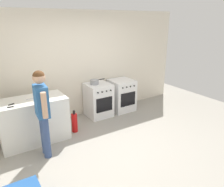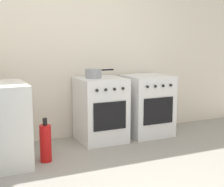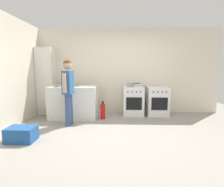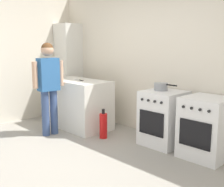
{
  "view_description": "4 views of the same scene",
  "coord_description": "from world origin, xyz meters",
  "px_view_note": "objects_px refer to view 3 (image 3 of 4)",
  "views": [
    {
      "loc": [
        -2.14,
        -3.02,
        2.37
      ],
      "look_at": [
        0.15,
        0.62,
        0.91
      ],
      "focal_mm": 35.0,
      "sensor_mm": 36.0,
      "label": 1
    },
    {
      "loc": [
        -1.39,
        -2.56,
        1.4
      ],
      "look_at": [
        0.19,
        0.86,
        0.76
      ],
      "focal_mm": 55.0,
      "sensor_mm": 36.0,
      "label": 2
    },
    {
      "loc": [
        -0.11,
        -3.59,
        1.39
      ],
      "look_at": [
        -0.25,
        0.67,
        0.78
      ],
      "focal_mm": 28.0,
      "sensor_mm": 36.0,
      "label": 3
    },
    {
      "loc": [
        2.85,
        -1.94,
        1.55
      ],
      "look_at": [
        0.15,
        0.65,
        0.9
      ],
      "focal_mm": 45.0,
      "sensor_mm": 36.0,
      "label": 4
    }
  ],
  "objects_px": {
    "pot": "(130,85)",
    "knife_chef": "(55,86)",
    "knife_utility": "(75,86)",
    "person": "(68,87)",
    "oven_right": "(157,101)",
    "knife_bread": "(59,87)",
    "oven_left": "(133,101)",
    "fire_extinguisher": "(103,111)",
    "recycling_crate_lower": "(21,134)",
    "larder_cabinet": "(46,81)"
  },
  "relations": [
    {
      "from": "knife_utility",
      "to": "person",
      "type": "relative_size",
      "value": 0.16
    },
    {
      "from": "knife_chef",
      "to": "person",
      "type": "height_order",
      "value": "person"
    },
    {
      "from": "knife_bread",
      "to": "person",
      "type": "bearing_deg",
      "value": -48.45
    },
    {
      "from": "knife_bread",
      "to": "person",
      "type": "height_order",
      "value": "person"
    },
    {
      "from": "oven_left",
      "to": "knife_bread",
      "type": "relative_size",
      "value": 2.42
    },
    {
      "from": "knife_bread",
      "to": "larder_cabinet",
      "type": "height_order",
      "value": "larder_cabinet"
    },
    {
      "from": "person",
      "to": "larder_cabinet",
      "type": "bearing_deg",
      "value": 131.53
    },
    {
      "from": "oven_left",
      "to": "knife_bread",
      "type": "xyz_separation_m",
      "value": [
        -2.0,
        -0.63,
        0.48
      ]
    },
    {
      "from": "pot",
      "to": "larder_cabinet",
      "type": "bearing_deg",
      "value": 178.36
    },
    {
      "from": "oven_left",
      "to": "knife_bread",
      "type": "bearing_deg",
      "value": -162.52
    },
    {
      "from": "knife_chef",
      "to": "knife_bread",
      "type": "xyz_separation_m",
      "value": [
        0.16,
        -0.11,
        -0.0
      ]
    },
    {
      "from": "oven_left",
      "to": "knife_chef",
      "type": "distance_m",
      "value": 2.27
    },
    {
      "from": "knife_utility",
      "to": "fire_extinguisher",
      "type": "height_order",
      "value": "knife_utility"
    },
    {
      "from": "person",
      "to": "larder_cabinet",
      "type": "xyz_separation_m",
      "value": [
        -0.99,
        1.12,
        0.06
      ]
    },
    {
      "from": "knife_utility",
      "to": "knife_chef",
      "type": "bearing_deg",
      "value": -163.65
    },
    {
      "from": "oven_right",
      "to": "recycling_crate_lower",
      "type": "xyz_separation_m",
      "value": [
        -3.02,
        -2.03,
        -0.29
      ]
    },
    {
      "from": "oven_left",
      "to": "knife_chef",
      "type": "relative_size",
      "value": 2.8
    },
    {
      "from": "fire_extinguisher",
      "to": "oven_right",
      "type": "bearing_deg",
      "value": 16.76
    },
    {
      "from": "oven_right",
      "to": "person",
      "type": "xyz_separation_m",
      "value": [
        -2.37,
        -1.02,
        0.52
      ]
    },
    {
      "from": "oven_right",
      "to": "fire_extinguisher",
      "type": "height_order",
      "value": "oven_right"
    },
    {
      "from": "knife_utility",
      "to": "fire_extinguisher",
      "type": "xyz_separation_m",
      "value": [
        0.78,
        -0.11,
        -0.69
      ]
    },
    {
      "from": "knife_utility",
      "to": "knife_chef",
      "type": "xyz_separation_m",
      "value": [
        -0.51,
        -0.15,
        -0.0
      ]
    },
    {
      "from": "knife_bread",
      "to": "recycling_crate_lower",
      "type": "xyz_separation_m",
      "value": [
        -0.3,
        -1.4,
        -0.76
      ]
    },
    {
      "from": "knife_chef",
      "to": "larder_cabinet",
      "type": "bearing_deg",
      "value": 128.44
    },
    {
      "from": "oven_left",
      "to": "pot",
      "type": "distance_m",
      "value": 0.49
    },
    {
      "from": "knife_utility",
      "to": "larder_cabinet",
      "type": "bearing_deg",
      "value": 154.72
    },
    {
      "from": "recycling_crate_lower",
      "to": "oven_left",
      "type": "bearing_deg",
      "value": 41.42
    },
    {
      "from": "oven_left",
      "to": "fire_extinguisher",
      "type": "distance_m",
      "value": 1.01
    },
    {
      "from": "pot",
      "to": "knife_chef",
      "type": "xyz_separation_m",
      "value": [
        -2.07,
        -0.55,
        -0.01
      ]
    },
    {
      "from": "oven_left",
      "to": "person",
      "type": "distance_m",
      "value": 2.01
    },
    {
      "from": "oven_right",
      "to": "knife_chef",
      "type": "relative_size",
      "value": 2.8
    },
    {
      "from": "knife_utility",
      "to": "person",
      "type": "distance_m",
      "value": 0.65
    },
    {
      "from": "oven_left",
      "to": "knife_bread",
      "type": "distance_m",
      "value": 2.15
    },
    {
      "from": "recycling_crate_lower",
      "to": "larder_cabinet",
      "type": "xyz_separation_m",
      "value": [
        -0.35,
        2.13,
        0.86
      ]
    },
    {
      "from": "knife_utility",
      "to": "knife_chef",
      "type": "height_order",
      "value": "same"
    },
    {
      "from": "oven_right",
      "to": "knife_bread",
      "type": "distance_m",
      "value": 2.83
    },
    {
      "from": "knife_bread",
      "to": "fire_extinguisher",
      "type": "xyz_separation_m",
      "value": [
        1.13,
        0.15,
        -0.69
      ]
    },
    {
      "from": "knife_utility",
      "to": "larder_cabinet",
      "type": "height_order",
      "value": "larder_cabinet"
    },
    {
      "from": "knife_utility",
      "to": "larder_cabinet",
      "type": "distance_m",
      "value": 1.11
    },
    {
      "from": "knife_bread",
      "to": "larder_cabinet",
      "type": "xyz_separation_m",
      "value": [
        -0.65,
        0.73,
        0.1
      ]
    },
    {
      "from": "larder_cabinet",
      "to": "fire_extinguisher",
      "type": "bearing_deg",
      "value": -18.05
    },
    {
      "from": "oven_right",
      "to": "pot",
      "type": "distance_m",
      "value": 0.94
    },
    {
      "from": "knife_chef",
      "to": "person",
      "type": "xyz_separation_m",
      "value": [
        0.5,
        -0.5,
        0.04
      ]
    },
    {
      "from": "knife_chef",
      "to": "larder_cabinet",
      "type": "distance_m",
      "value": 0.8
    },
    {
      "from": "oven_right",
      "to": "knife_utility",
      "type": "distance_m",
      "value": 2.45
    },
    {
      "from": "knife_bread",
      "to": "person",
      "type": "relative_size",
      "value": 0.22
    },
    {
      "from": "pot",
      "to": "knife_chef",
      "type": "bearing_deg",
      "value": -165.23
    },
    {
      "from": "knife_utility",
      "to": "person",
      "type": "height_order",
      "value": "person"
    },
    {
      "from": "fire_extinguisher",
      "to": "pot",
      "type": "bearing_deg",
      "value": 32.82
    },
    {
      "from": "pot",
      "to": "person",
      "type": "relative_size",
      "value": 0.25
    }
  ]
}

